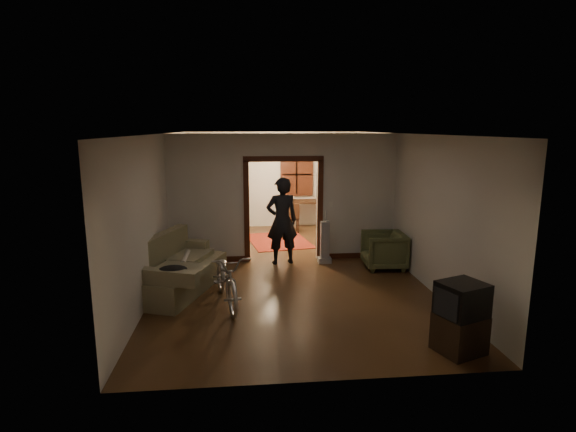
{
  "coord_description": "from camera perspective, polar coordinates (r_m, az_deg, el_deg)",
  "views": [
    {
      "loc": [
        -0.85,
        -8.97,
        2.92
      ],
      "look_at": [
        0.0,
        -0.3,
        1.2
      ],
      "focal_mm": 28.0,
      "sensor_mm": 36.0,
      "label": 1
    }
  ],
  "objects": [
    {
      "name": "locker",
      "position": [
        13.02,
        -8.19,
        1.65
      ],
      "size": [
        0.86,
        0.58,
        1.58
      ],
      "primitive_type": "cube",
      "rotation": [
        0.0,
        0.0,
        -0.19
      ],
      "color": "black",
      "rests_on": "floor"
    },
    {
      "name": "bicycle",
      "position": [
        7.62,
        -7.79,
        -7.77
      ],
      "size": [
        0.97,
        1.84,
        0.92
      ],
      "primitive_type": "imported",
      "rotation": [
        0.0,
        0.0,
        0.21
      ],
      "color": "silver",
      "rests_on": "floor"
    },
    {
      "name": "globe",
      "position": [
        12.88,
        -8.33,
        6.7
      ],
      "size": [
        0.27,
        0.27,
        0.27
      ],
      "primitive_type": "sphere",
      "color": "#1E5972",
      "rests_on": "locker"
    },
    {
      "name": "wall_left",
      "position": [
        9.25,
        -15.8,
        1.28
      ],
      "size": [
        0.02,
        8.5,
        2.8
      ],
      "primitive_type": "cube",
      "color": "beige",
      "rests_on": "floor"
    },
    {
      "name": "desk",
      "position": [
        13.18,
        2.49,
        0.17
      ],
      "size": [
        1.24,
        0.94,
        0.81
      ],
      "primitive_type": "cube",
      "rotation": [
        0.0,
        0.0,
        0.34
      ],
      "color": "black",
      "rests_on": "floor"
    },
    {
      "name": "desk_chair",
      "position": [
        12.64,
        0.5,
        -0.2
      ],
      "size": [
        0.45,
        0.45,
        0.85
      ],
      "primitive_type": "cube",
      "rotation": [
        0.0,
        0.0,
        -0.22
      ],
      "color": "black",
      "rests_on": "floor"
    },
    {
      "name": "floor",
      "position": [
        9.47,
        -0.18,
        -6.79
      ],
      "size": [
        5.0,
        8.5,
        0.01
      ],
      "primitive_type": "cube",
      "color": "#352011",
      "rests_on": "ground"
    },
    {
      "name": "far_window",
      "position": [
        13.34,
        1.1,
        5.28
      ],
      "size": [
        0.98,
        0.06,
        1.28
      ],
      "primitive_type": "cube",
      "color": "black",
      "rests_on": "wall_back"
    },
    {
      "name": "wall_back",
      "position": [
        13.33,
        -1.92,
        4.62
      ],
      "size": [
        5.0,
        0.02,
        2.8
      ],
      "primitive_type": "cube",
      "color": "beige",
      "rests_on": "floor"
    },
    {
      "name": "vacuum",
      "position": [
        9.84,
        4.69,
        -3.32
      ],
      "size": [
        0.34,
        0.3,
        0.93
      ],
      "primitive_type": "cube",
      "rotation": [
        0.0,
        0.0,
        -0.3
      ],
      "color": "gray",
      "rests_on": "floor"
    },
    {
      "name": "sofa",
      "position": [
        8.4,
        -13.77,
        -5.86
      ],
      "size": [
        1.67,
        2.4,
        1.01
      ],
      "primitive_type": "cube",
      "rotation": [
        0.0,
        0.0,
        -0.34
      ],
      "color": "#6C6848",
      "rests_on": "floor"
    },
    {
      "name": "person",
      "position": [
        9.66,
        -0.78,
        -0.62
      ],
      "size": [
        0.76,
        0.56,
        1.89
      ],
      "primitive_type": "imported",
      "rotation": [
        0.0,
        0.0,
        3.31
      ],
      "color": "black",
      "rests_on": "floor"
    },
    {
      "name": "ceiling",
      "position": [
        9.01,
        -0.19,
        10.41
      ],
      "size": [
        5.0,
        8.5,
        0.01
      ],
      "primitive_type": "cube",
      "color": "white",
      "rests_on": "floor"
    },
    {
      "name": "light_switch",
      "position": [
        9.97,
        5.47,
        1.48
      ],
      "size": [
        0.08,
        0.01,
        0.12
      ],
      "primitive_type": "cube",
      "color": "silver",
      "rests_on": "partition_wall"
    },
    {
      "name": "door_casing",
      "position": [
        9.93,
        -0.59,
        0.6
      ],
      "size": [
        1.74,
        0.2,
        2.32
      ],
      "primitive_type": "cube",
      "color": "#35160C",
      "rests_on": "floor"
    },
    {
      "name": "crt_tv",
      "position": [
        6.35,
        21.23,
        -9.96
      ],
      "size": [
        0.69,
        0.66,
        0.48
      ],
      "primitive_type": "cube",
      "rotation": [
        0.0,
        0.0,
        0.36
      ],
      "color": "black",
      "rests_on": "tv_stand"
    },
    {
      "name": "jacket",
      "position": [
        7.49,
        -14.42,
        -6.61
      ],
      "size": [
        0.46,
        0.35,
        0.13
      ],
      "primitive_type": "ellipsoid",
      "color": "black",
      "rests_on": "sofa"
    },
    {
      "name": "tv_stand",
      "position": [
        6.52,
        20.94,
        -13.74
      ],
      "size": [
        0.71,
        0.68,
        0.51
      ],
      "primitive_type": "cube",
      "rotation": [
        0.0,
        0.0,
        0.36
      ],
      "color": "black",
      "rests_on": "floor"
    },
    {
      "name": "oriental_rug",
      "position": [
        11.76,
        -1.19,
        -3.17
      ],
      "size": [
        1.75,
        2.13,
        0.01
      ],
      "primitive_type": "cube",
      "rotation": [
        0.0,
        0.0,
        0.17
      ],
      "color": "maroon",
      "rests_on": "floor"
    },
    {
      "name": "chandelier",
      "position": [
        11.52,
        -1.38,
        8.33
      ],
      "size": [
        0.24,
        0.24,
        0.24
      ],
      "primitive_type": "sphere",
      "color": "#FFE0A5",
      "rests_on": "ceiling"
    },
    {
      "name": "rolled_paper",
      "position": [
        8.67,
        -12.85,
        -5.13
      ],
      "size": [
        0.1,
        0.78,
        0.1
      ],
      "primitive_type": "cylinder",
      "rotation": [
        1.57,
        0.0,
        0.0
      ],
      "color": "beige",
      "rests_on": "sofa"
    },
    {
      "name": "armchair",
      "position": [
        9.68,
        12.06,
        -4.26
      ],
      "size": [
        0.89,
        0.87,
        0.77
      ],
      "primitive_type": "imported",
      "rotation": [
        0.0,
        0.0,
        -1.62
      ],
      "color": "#4B522E",
      "rests_on": "floor"
    },
    {
      "name": "partition_wall",
      "position": [
        9.87,
        -0.6,
        2.32
      ],
      "size": [
        5.0,
        0.14,
        2.8
      ],
      "primitive_type": "cube",
      "color": "beige",
      "rests_on": "floor"
    },
    {
      "name": "wall_right",
      "position": [
        9.7,
        14.7,
        1.78
      ],
      "size": [
        0.02,
        8.5,
        2.8
      ],
      "primitive_type": "cube",
      "color": "beige",
      "rests_on": "floor"
    }
  ]
}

